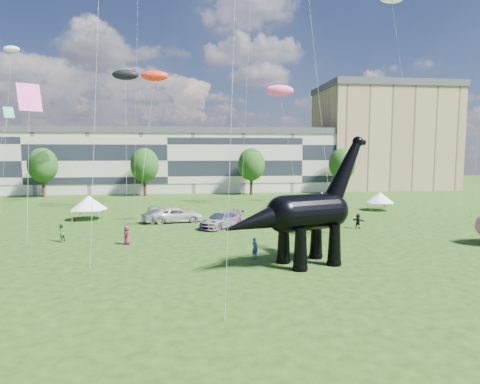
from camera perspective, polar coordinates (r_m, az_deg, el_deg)
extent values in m
plane|color=#16330C|center=(24.43, 0.95, -13.64)|extent=(220.00, 220.00, 0.00)
cube|color=beige|center=(85.02, -10.03, 4.15)|extent=(78.00, 11.00, 12.00)
cube|color=tan|center=(97.89, 19.58, 7.02)|extent=(28.00, 18.00, 22.00)
cylinder|color=#382314|center=(80.75, -26.14, 0.46)|extent=(0.56, 0.56, 3.20)
ellipsoid|color=#14380F|center=(80.51, -26.28, 3.81)|extent=(5.20, 5.20, 6.24)
cylinder|color=#382314|center=(76.65, -13.35, 0.64)|extent=(0.56, 0.56, 3.20)
ellipsoid|color=#14380F|center=(76.40, -13.43, 4.17)|extent=(5.20, 5.20, 6.24)
cylinder|color=#382314|center=(76.93, 1.62, 0.81)|extent=(0.56, 0.56, 3.20)
ellipsoid|color=#14380F|center=(76.68, 1.63, 4.32)|extent=(5.20, 5.20, 6.24)
cylinder|color=#382314|center=(81.49, 14.24, 0.91)|extent=(0.56, 0.56, 3.20)
ellipsoid|color=#14380F|center=(81.25, 14.32, 4.22)|extent=(5.20, 5.20, 6.24)
cone|color=black|center=(27.98, 8.60, -8.07)|extent=(1.29, 1.29, 2.93)
sphere|color=black|center=(28.31, 8.56, -10.61)|extent=(1.07, 1.07, 1.07)
cone|color=black|center=(29.72, 6.22, -7.23)|extent=(1.29, 1.29, 2.93)
sphere|color=black|center=(30.03, 6.19, -9.63)|extent=(1.07, 1.07, 1.07)
cone|color=black|center=(29.70, 13.29, -7.36)|extent=(1.29, 1.29, 2.93)
sphere|color=black|center=(30.02, 13.23, -9.75)|extent=(1.07, 1.07, 1.07)
cone|color=black|center=(31.35, 10.78, -6.62)|extent=(1.29, 1.29, 2.93)
sphere|color=black|center=(31.65, 10.74, -8.90)|extent=(1.07, 1.07, 1.07)
cylinder|color=black|center=(29.17, 9.67, -2.84)|extent=(4.74, 3.85, 2.64)
sphere|color=black|center=(28.03, 6.26, -3.13)|extent=(2.64, 2.64, 2.64)
sphere|color=black|center=(30.40, 12.81, -2.56)|extent=(2.54, 2.54, 2.54)
cone|color=black|center=(30.90, 14.65, 2.80)|extent=(3.95, 2.61, 5.17)
sphere|color=black|center=(31.67, 16.40, 6.88)|extent=(0.82, 0.82, 0.82)
cylinder|color=black|center=(31.87, 16.78, 6.77)|extent=(0.79, 0.63, 0.43)
cone|color=black|center=(27.07, 2.65, -4.12)|extent=(5.55, 3.65, 2.87)
imported|color=silver|center=(51.18, -12.09, -2.73)|extent=(2.39, 4.53, 1.47)
imported|color=slate|center=(47.31, -10.99, -3.37)|extent=(4.77, 3.40, 1.49)
imported|color=silver|center=(47.33, -8.91, -3.24)|extent=(6.23, 3.60, 1.63)
imported|color=#595960|center=(43.32, -2.68, -3.98)|extent=(5.59, 5.88, 1.68)
cube|color=white|center=(56.51, 11.55, -1.57)|extent=(3.27, 3.27, 0.12)
cone|color=white|center=(56.42, 11.57, -0.77)|extent=(4.14, 4.14, 1.49)
cylinder|color=#999999|center=(54.95, 10.43, -2.33)|extent=(0.06, 0.06, 1.09)
cylinder|color=#999999|center=(55.55, 13.25, -2.30)|extent=(0.06, 0.06, 1.09)
cylinder|color=#999999|center=(57.65, 9.90, -1.95)|extent=(0.06, 0.06, 1.09)
cylinder|color=#999999|center=(58.23, 12.59, -1.93)|extent=(0.06, 0.06, 1.09)
cube|color=white|center=(59.36, 19.24, -1.45)|extent=(3.59, 3.59, 0.12)
cone|color=white|center=(59.27, 19.26, -0.69)|extent=(4.55, 4.55, 1.47)
cylinder|color=#999999|center=(57.84, 18.14, -2.13)|extent=(0.06, 0.06, 1.08)
cylinder|color=#999999|center=(58.37, 20.80, -2.15)|extent=(0.06, 0.06, 1.08)
cylinder|color=#999999|center=(60.52, 17.70, -1.78)|extent=(0.06, 0.06, 1.08)
cylinder|color=#999999|center=(61.03, 20.24, -1.80)|extent=(0.06, 0.06, 1.08)
cube|color=white|center=(51.69, -20.67, -2.36)|extent=(3.37, 3.37, 0.13)
cone|color=white|center=(51.58, -20.71, -1.39)|extent=(4.27, 4.27, 1.65)
cylinder|color=#999999|center=(50.74, -22.78, -3.27)|extent=(0.07, 0.07, 1.21)
cylinder|color=#999999|center=(49.91, -19.40, -3.29)|extent=(0.07, 0.07, 1.21)
cylinder|color=#999999|center=(53.66, -21.81, -2.77)|extent=(0.07, 0.07, 1.21)
cylinder|color=#999999|center=(52.87, -18.60, -2.78)|extent=(0.07, 0.07, 1.21)
imported|color=black|center=(44.55, 16.43, -3.99)|extent=(1.24, 1.47, 1.59)
imported|color=#2E6C2B|center=(39.83, -24.12, -5.34)|extent=(0.94, 1.01, 1.65)
imported|color=maroon|center=(36.76, -15.78, -5.91)|extent=(0.86, 0.98, 1.68)
imported|color=olive|center=(40.24, 9.25, -4.68)|extent=(1.35, 1.08, 1.82)
imported|color=#264D8B|center=(30.78, 2.12, -7.95)|extent=(0.68, 0.73, 1.68)
imported|color=teal|center=(62.16, 19.85, -1.32)|extent=(0.79, 0.73, 1.82)
ellipsoid|color=red|center=(56.24, -12.03, 15.85)|extent=(3.72, 3.50, 1.38)
ellipsoid|color=silver|center=(69.74, -29.73, 17.25)|extent=(2.14, 2.48, 0.90)
plane|color=#189D57|center=(61.50, -30.04, 9.78)|extent=(1.91, 1.67, 1.48)
ellipsoid|color=#F0427E|center=(61.05, 5.66, 14.17)|extent=(4.66, 3.61, 1.66)
ellipsoid|color=black|center=(58.05, -15.99, 15.72)|extent=(3.03, 3.84, 1.37)
plane|color=#D93C99|center=(47.97, -27.77, 11.84)|extent=(3.18, 2.53, 2.92)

